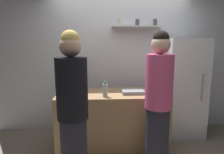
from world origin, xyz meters
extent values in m
cube|color=white|center=(0.00, 1.25, 1.30)|extent=(4.80, 0.10, 2.60)
cube|color=silver|center=(0.29, 1.09, 1.95)|extent=(0.92, 0.22, 0.02)
cylinder|color=beige|center=(-0.03, 1.09, 2.03)|extent=(0.07, 0.07, 0.13)
cylinder|color=#4C4C51|center=(0.29, 1.09, 2.02)|extent=(0.07, 0.07, 0.11)
cylinder|color=#4C4C51|center=(0.61, 1.09, 2.02)|extent=(0.07, 0.07, 0.12)
cube|color=white|center=(1.10, 0.85, 0.87)|extent=(0.68, 0.58, 1.74)
cylinder|color=#99999E|center=(1.28, 0.54, 0.96)|extent=(0.02, 0.02, 0.45)
cube|color=#9E7A51|center=(-0.20, 0.50, 0.45)|extent=(1.68, 0.71, 0.90)
cube|color=gray|center=(0.12, 0.44, 0.92)|extent=(0.34, 0.24, 0.05)
cylinder|color=#B2B2B7|center=(-0.96, 0.59, 0.96)|extent=(0.12, 0.12, 0.12)
cylinder|color=silver|center=(-0.96, 0.56, 1.02)|extent=(0.03, 0.01, 0.18)
cylinder|color=silver|center=(-0.99, 0.58, 1.01)|extent=(0.01, 0.01, 0.16)
cylinder|color=silver|center=(-0.94, 0.60, 1.02)|extent=(0.02, 0.03, 0.18)
cylinder|color=silver|center=(-0.96, 0.58, 1.02)|extent=(0.01, 0.01, 0.17)
cylinder|color=#B2BFB2|center=(-0.73, 0.63, 0.99)|extent=(0.07, 0.07, 0.19)
cylinder|color=#B2BFB2|center=(-0.73, 0.63, 1.14)|extent=(0.03, 0.03, 0.09)
cylinder|color=#333333|center=(-0.73, 0.63, 1.19)|extent=(0.03, 0.03, 0.02)
cylinder|color=black|center=(-0.65, 0.39, 0.99)|extent=(0.07, 0.07, 0.19)
cylinder|color=black|center=(-0.65, 0.39, 1.13)|extent=(0.03, 0.03, 0.08)
cylinder|color=gold|center=(-0.65, 0.39, 1.18)|extent=(0.03, 0.03, 0.02)
cylinder|color=#19471E|center=(0.53, 0.74, 1.00)|extent=(0.06, 0.06, 0.21)
cylinder|color=#19471E|center=(0.53, 0.74, 1.15)|extent=(0.03, 0.03, 0.07)
cylinder|color=black|center=(0.53, 0.74, 1.19)|extent=(0.03, 0.03, 0.02)
cylinder|color=silver|center=(-0.31, 0.28, 0.99)|extent=(0.08, 0.08, 0.19)
cylinder|color=silver|center=(-0.31, 0.28, 1.09)|extent=(0.04, 0.04, 0.02)
cylinder|color=#268C3F|center=(-0.31, 0.28, 1.11)|extent=(0.05, 0.05, 0.02)
cylinder|color=#262633|center=(0.35, -0.12, 0.43)|extent=(0.30, 0.30, 0.85)
cylinder|color=#D14C7F|center=(0.35, -0.12, 1.19)|extent=(0.34, 0.34, 0.67)
sphere|color=#D8AD8C|center=(0.35, -0.12, 1.64)|extent=(0.23, 0.23, 0.23)
sphere|color=black|center=(0.35, -0.12, 1.71)|extent=(0.20, 0.20, 0.20)
cylinder|color=#262633|center=(-0.68, -0.39, 0.42)|extent=(0.30, 0.30, 0.85)
cylinder|color=black|center=(-0.68, -0.39, 1.18)|extent=(0.34, 0.34, 0.67)
sphere|color=#D8AD8C|center=(-0.68, -0.39, 1.63)|extent=(0.23, 0.23, 0.23)
sphere|color=#D8B759|center=(-0.68, -0.39, 1.70)|extent=(0.19, 0.19, 0.19)
camera|label=1|loc=(-0.37, -2.43, 1.66)|focal=30.99mm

